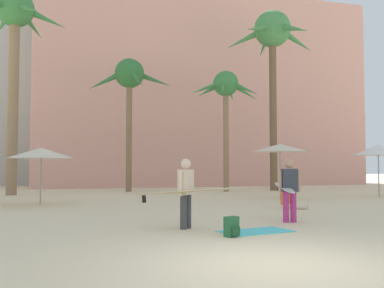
{
  "coord_description": "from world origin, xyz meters",
  "views": [
    {
      "loc": [
        -3.07,
        -5.95,
        1.49
      ],
      "look_at": [
        0.44,
        6.18,
        2.11
      ],
      "focal_mm": 40.93,
      "sensor_mm": 36.0,
      "label": 1
    }
  ],
  "objects_px": {
    "palm_tree_right": "(272,40)",
    "cafe_umbrella_3": "(280,148)",
    "cafe_umbrella_4": "(41,153)",
    "palm_tree_left": "(130,81)",
    "cafe_umbrella_1": "(378,150)",
    "person_far_left": "(187,191)",
    "beach_towel": "(256,231)",
    "backpack": "(232,227)",
    "person_mid_center": "(287,187)",
    "person_near_left": "(290,199)",
    "palm_tree_far_left": "(14,29)",
    "palm_tree_center": "(226,92)"
  },
  "relations": [
    {
      "from": "palm_tree_right",
      "to": "cafe_umbrella_3",
      "type": "relative_size",
      "value": 4.34
    },
    {
      "from": "cafe_umbrella_4",
      "to": "palm_tree_left",
      "type": "bearing_deg",
      "value": 59.64
    },
    {
      "from": "cafe_umbrella_1",
      "to": "person_far_left",
      "type": "height_order",
      "value": "cafe_umbrella_1"
    },
    {
      "from": "beach_towel",
      "to": "cafe_umbrella_4",
      "type": "bearing_deg",
      "value": 120.93
    },
    {
      "from": "palm_tree_left",
      "to": "backpack",
      "type": "height_order",
      "value": "palm_tree_left"
    },
    {
      "from": "palm_tree_right",
      "to": "person_mid_center",
      "type": "distance_m",
      "value": 16.93
    },
    {
      "from": "cafe_umbrella_1",
      "to": "person_near_left",
      "type": "bearing_deg",
      "value": -149.85
    },
    {
      "from": "palm_tree_far_left",
      "to": "person_near_left",
      "type": "relative_size",
      "value": 11.41
    },
    {
      "from": "person_near_left",
      "to": "person_far_left",
      "type": "bearing_deg",
      "value": -89.88
    },
    {
      "from": "cafe_umbrella_1",
      "to": "person_near_left",
      "type": "relative_size",
      "value": 2.69
    },
    {
      "from": "palm_tree_left",
      "to": "cafe_umbrella_1",
      "type": "height_order",
      "value": "palm_tree_left"
    },
    {
      "from": "palm_tree_right",
      "to": "cafe_umbrella_1",
      "type": "height_order",
      "value": "palm_tree_right"
    },
    {
      "from": "person_mid_center",
      "to": "cafe_umbrella_1",
      "type": "bearing_deg",
      "value": 140.66
    },
    {
      "from": "cafe_umbrella_3",
      "to": "beach_towel",
      "type": "xyz_separation_m",
      "value": [
        -5.17,
        -8.71,
        -2.29
      ]
    },
    {
      "from": "person_far_left",
      "to": "cafe_umbrella_3",
      "type": "bearing_deg",
      "value": 96.83
    },
    {
      "from": "person_far_left",
      "to": "palm_tree_far_left",
      "type": "bearing_deg",
      "value": 157.42
    },
    {
      "from": "cafe_umbrella_1",
      "to": "backpack",
      "type": "xyz_separation_m",
      "value": [
        -11.23,
        -9.24,
        -2.04
      ]
    },
    {
      "from": "person_near_left",
      "to": "palm_tree_right",
      "type": "bearing_deg",
      "value": 117.42
    },
    {
      "from": "person_near_left",
      "to": "person_mid_center",
      "type": "relative_size",
      "value": 0.32
    },
    {
      "from": "palm_tree_right",
      "to": "backpack",
      "type": "height_order",
      "value": "palm_tree_right"
    },
    {
      "from": "cafe_umbrella_4",
      "to": "person_near_left",
      "type": "bearing_deg",
      "value": -24.22
    },
    {
      "from": "palm_tree_center",
      "to": "beach_towel",
      "type": "xyz_separation_m",
      "value": [
        -4.78,
        -14.59,
        -5.79
      ]
    },
    {
      "from": "palm_tree_right",
      "to": "cafe_umbrella_4",
      "type": "relative_size",
      "value": 4.41
    },
    {
      "from": "palm_tree_left",
      "to": "cafe_umbrella_3",
      "type": "height_order",
      "value": "palm_tree_left"
    },
    {
      "from": "palm_tree_right",
      "to": "cafe_umbrella_3",
      "type": "distance_m",
      "value": 9.51
    },
    {
      "from": "backpack",
      "to": "person_mid_center",
      "type": "relative_size",
      "value": 0.14
    },
    {
      "from": "palm_tree_center",
      "to": "palm_tree_far_left",
      "type": "bearing_deg",
      "value": 179.54
    },
    {
      "from": "palm_tree_center",
      "to": "palm_tree_right",
      "type": "relative_size",
      "value": 0.64
    },
    {
      "from": "person_far_left",
      "to": "person_near_left",
      "type": "xyz_separation_m",
      "value": [
        4.8,
        3.87,
        -0.59
      ]
    },
    {
      "from": "palm_tree_right",
      "to": "cafe_umbrella_3",
      "type": "bearing_deg",
      "value": -114.06
    },
    {
      "from": "backpack",
      "to": "person_far_left",
      "type": "relative_size",
      "value": 0.16
    },
    {
      "from": "backpack",
      "to": "beach_towel",
      "type": "bearing_deg",
      "value": 98.29
    },
    {
      "from": "beach_towel",
      "to": "cafe_umbrella_3",
      "type": "bearing_deg",
      "value": 59.33
    },
    {
      "from": "palm_tree_far_left",
      "to": "person_mid_center",
      "type": "xyz_separation_m",
      "value": [
        8.31,
        -13.32,
        -7.59
      ]
    },
    {
      "from": "cafe_umbrella_3",
      "to": "person_near_left",
      "type": "xyz_separation_m",
      "value": [
        -1.77,
        -4.09,
        -1.98
      ]
    },
    {
      "from": "beach_towel",
      "to": "person_far_left",
      "type": "xyz_separation_m",
      "value": [
        -1.4,
        0.75,
        0.9
      ]
    },
    {
      "from": "cafe_umbrella_1",
      "to": "person_mid_center",
      "type": "height_order",
      "value": "cafe_umbrella_1"
    },
    {
      "from": "cafe_umbrella_1",
      "to": "cafe_umbrella_3",
      "type": "height_order",
      "value": "cafe_umbrella_1"
    },
    {
      "from": "cafe_umbrella_3",
      "to": "beach_towel",
      "type": "height_order",
      "value": "cafe_umbrella_3"
    },
    {
      "from": "palm_tree_far_left",
      "to": "cafe_umbrella_4",
      "type": "relative_size",
      "value": 4.26
    },
    {
      "from": "palm_tree_left",
      "to": "beach_towel",
      "type": "bearing_deg",
      "value": -87.67
    },
    {
      "from": "beach_towel",
      "to": "person_near_left",
      "type": "bearing_deg",
      "value": 53.69
    },
    {
      "from": "palm_tree_center",
      "to": "cafe_umbrella_3",
      "type": "relative_size",
      "value": 2.78
    },
    {
      "from": "palm_tree_center",
      "to": "cafe_umbrella_3",
      "type": "xyz_separation_m",
      "value": [
        0.39,
        -5.88,
        -3.5
      ]
    },
    {
      "from": "palm_tree_far_left",
      "to": "beach_towel",
      "type": "distance_m",
      "value": 18.26
    },
    {
      "from": "palm_tree_left",
      "to": "cafe_umbrella_3",
      "type": "bearing_deg",
      "value": -51.1
    },
    {
      "from": "cafe_umbrella_3",
      "to": "palm_tree_far_left",
      "type": "bearing_deg",
      "value": 153.43
    },
    {
      "from": "palm_tree_far_left",
      "to": "person_mid_center",
      "type": "relative_size",
      "value": 3.6
    },
    {
      "from": "palm_tree_left",
      "to": "person_near_left",
      "type": "distance_m",
      "value": 13.44
    },
    {
      "from": "palm_tree_far_left",
      "to": "cafe_umbrella_4",
      "type": "bearing_deg",
      "value": -74.59
    }
  ]
}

